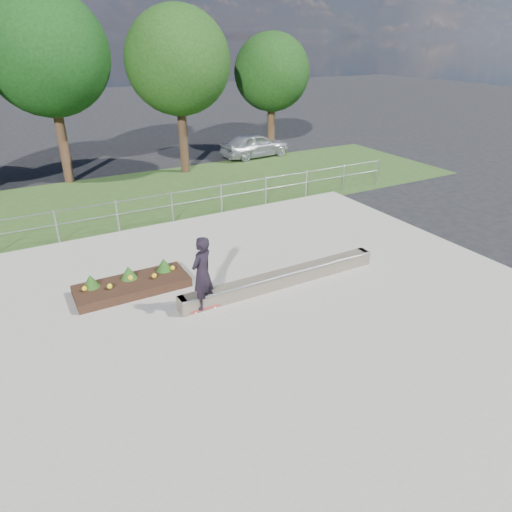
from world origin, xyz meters
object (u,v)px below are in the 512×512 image
Objects in this scene: grind_ledge at (282,279)px; skateboarder at (202,274)px; planter_bed at (132,283)px; parked_car at (255,145)px.

grind_ledge is 2.53m from skateboarder.
grind_ledge is at bearing -25.80° from planter_bed.
planter_bed is 0.74× the size of parked_car.
grind_ledge is 4.11m from planter_bed.
skateboarder is 16.53m from parked_car.
planter_bed is at bearing 154.20° from grind_ledge.
parked_car is (6.72, 13.67, 0.42)m from grind_ledge.
parked_car reaches higher than planter_bed.
grind_ledge is 1.48× the size of parked_car.
parked_car reaches higher than grind_ledge.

